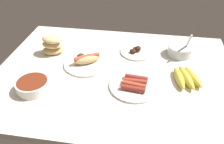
{
  "coord_description": "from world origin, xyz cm",
  "views": [
    {
      "loc": [
        13.38,
        -94.07,
        69.03
      ],
      "look_at": [
        -0.87,
        -4.46,
        3.0
      ],
      "focal_mm": 37.51,
      "sensor_mm": 36.0,
      "label": 1
    }
  ],
  "objects_px": {
    "plate_sausages": "(135,85)",
    "plate_grilled_meat": "(137,51)",
    "plate_hotdog_assembled": "(87,61)",
    "banana_bunch": "(186,77)",
    "bread_stack": "(52,45)",
    "bowl_chili": "(33,85)",
    "bowl_coleslaw": "(180,50)"
  },
  "relations": [
    {
      "from": "plate_sausages",
      "to": "plate_grilled_meat",
      "type": "xyz_separation_m",
      "value": [
        -0.01,
        0.3,
        -0.0
      ]
    },
    {
      "from": "plate_hotdog_assembled",
      "to": "banana_bunch",
      "type": "bearing_deg",
      "value": -7.29
    },
    {
      "from": "plate_sausages",
      "to": "plate_grilled_meat",
      "type": "relative_size",
      "value": 1.24
    },
    {
      "from": "bread_stack",
      "to": "bowl_chili",
      "type": "height_order",
      "value": "bread_stack"
    },
    {
      "from": "bread_stack",
      "to": "bowl_coleslaw",
      "type": "xyz_separation_m",
      "value": [
        0.7,
        0.09,
        -0.02
      ]
    },
    {
      "from": "bowl_coleslaw",
      "to": "banana_bunch",
      "type": "bearing_deg",
      "value": -86.89
    },
    {
      "from": "banana_bunch",
      "to": "plate_hotdog_assembled",
      "type": "relative_size",
      "value": 0.76
    },
    {
      "from": "banana_bunch",
      "to": "bowl_coleslaw",
      "type": "distance_m",
      "value": 0.24
    },
    {
      "from": "bread_stack",
      "to": "plate_grilled_meat",
      "type": "relative_size",
      "value": 0.71
    },
    {
      "from": "bread_stack",
      "to": "plate_hotdog_assembled",
      "type": "relative_size",
      "value": 0.55
    },
    {
      "from": "banana_bunch",
      "to": "bowl_coleslaw",
      "type": "xyz_separation_m",
      "value": [
        -0.01,
        0.24,
        0.01
      ]
    },
    {
      "from": "bread_stack",
      "to": "bowl_coleslaw",
      "type": "bearing_deg",
      "value": 7.61
    },
    {
      "from": "plate_grilled_meat",
      "to": "bread_stack",
      "type": "bearing_deg",
      "value": -170.6
    },
    {
      "from": "plate_grilled_meat",
      "to": "banana_bunch",
      "type": "bearing_deg",
      "value": -41.52
    },
    {
      "from": "banana_bunch",
      "to": "bowl_chili",
      "type": "relative_size",
      "value": 1.22
    },
    {
      "from": "plate_sausages",
      "to": "bowl_coleslaw",
      "type": "relative_size",
      "value": 1.5
    },
    {
      "from": "bowl_coleslaw",
      "to": "plate_hotdog_assembled",
      "type": "bearing_deg",
      "value": -160.5
    },
    {
      "from": "bread_stack",
      "to": "bowl_chili",
      "type": "bearing_deg",
      "value": -85.72
    },
    {
      "from": "plate_grilled_meat",
      "to": "plate_sausages",
      "type": "bearing_deg",
      "value": -87.96
    },
    {
      "from": "banana_bunch",
      "to": "plate_grilled_meat",
      "type": "distance_m",
      "value": 0.33
    },
    {
      "from": "plate_sausages",
      "to": "plate_grilled_meat",
      "type": "bearing_deg",
      "value": 92.04
    },
    {
      "from": "plate_hotdog_assembled",
      "to": "plate_sausages",
      "type": "bearing_deg",
      "value": -29.58
    },
    {
      "from": "bowl_chili",
      "to": "bowl_coleslaw",
      "type": "distance_m",
      "value": 0.79
    },
    {
      "from": "bread_stack",
      "to": "plate_grilled_meat",
      "type": "height_order",
      "value": "bread_stack"
    },
    {
      "from": "banana_bunch",
      "to": "plate_grilled_meat",
      "type": "relative_size",
      "value": 0.98
    },
    {
      "from": "banana_bunch",
      "to": "plate_hotdog_assembled",
      "type": "distance_m",
      "value": 0.5
    },
    {
      "from": "bread_stack",
      "to": "plate_hotdog_assembled",
      "type": "xyz_separation_m",
      "value": [
        0.21,
        -0.08,
        -0.04
      ]
    },
    {
      "from": "banana_bunch",
      "to": "bowl_chili",
      "type": "distance_m",
      "value": 0.71
    },
    {
      "from": "banana_bunch",
      "to": "plate_hotdog_assembled",
      "type": "bearing_deg",
      "value": 172.71
    },
    {
      "from": "bowl_chili",
      "to": "plate_hotdog_assembled",
      "type": "xyz_separation_m",
      "value": [
        0.19,
        0.24,
        -0.01
      ]
    },
    {
      "from": "plate_sausages",
      "to": "bowl_chili",
      "type": "xyz_separation_m",
      "value": [
        -0.45,
        -0.09,
        0.02
      ]
    },
    {
      "from": "bowl_chili",
      "to": "plate_sausages",
      "type": "bearing_deg",
      "value": 11.47
    }
  ]
}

